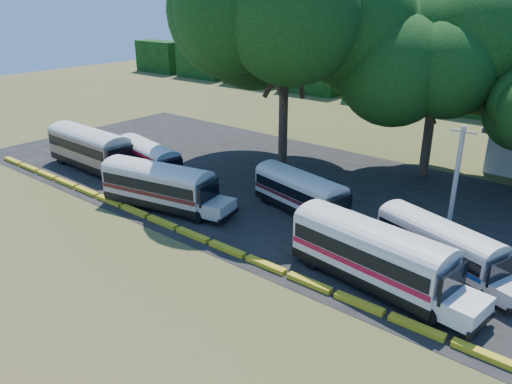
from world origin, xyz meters
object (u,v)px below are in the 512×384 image
Objects in this scene: bus_beige at (91,146)px; bus_red at (149,157)px; tree_west at (285,9)px; bus_cream_west at (160,183)px; bus_white_red at (374,251)px.

bus_beige is 5.87m from bus_red.
bus_cream_west is at bearing -95.40° from tree_west.
tree_west reaches higher than bus_white_red.
bus_beige is 28.28m from bus_white_red.
bus_cream_west is (11.50, -1.84, -0.19)m from bus_beige.
bus_beige is 0.58× the size of tree_west.
tree_west reaches higher than bus_cream_west.
bus_cream_west is at bearing -7.85° from bus_beige.
bus_cream_west reaches higher than bus_red.
bus_white_red is at bearing -39.50° from tree_west.
bus_white_red is 0.57× the size of tree_west.
bus_red is (5.52, 1.98, -0.37)m from bus_beige.
bus_cream_west is 16.75m from bus_white_red.
tree_west is at bearing 147.89° from bus_white_red.
tree_west is (1.24, 13.12, 11.55)m from bus_cream_west.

